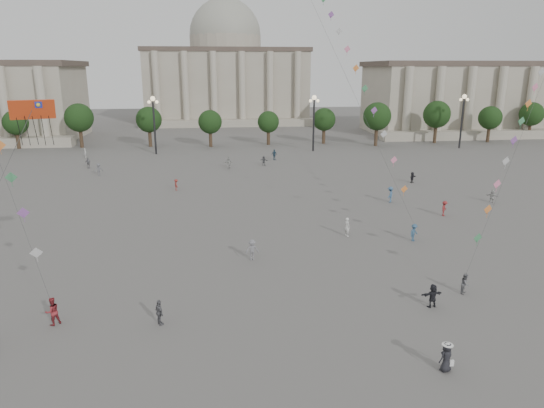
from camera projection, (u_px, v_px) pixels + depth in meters
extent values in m
plane|color=#5E5B59|center=(295.00, 371.00, 25.77)|extent=(360.00, 360.00, 0.00)
cube|color=#9F9686|center=(527.00, 99.00, 122.84)|extent=(80.00, 22.00, 16.00)
cube|color=#4D4139|center=(532.00, 64.00, 120.52)|extent=(81.60, 22.44, 1.20)
cube|color=#9F9686|center=(227.00, 87.00, 147.41)|extent=(46.00, 30.00, 20.00)
cube|color=#4D4139|center=(226.00, 51.00, 144.55)|extent=(46.92, 30.60, 1.20)
cube|color=#9F9686|center=(229.00, 123.00, 133.58)|extent=(48.30, 4.00, 2.00)
cylinder|color=#9F9686|center=(226.00, 44.00, 144.04)|extent=(21.00, 21.00, 5.00)
sphere|color=#9A9A8C|center=(225.00, 35.00, 143.36)|extent=(21.00, 21.00, 21.00)
cylinder|color=#3A2D1D|center=(20.00, 141.00, 95.22)|extent=(0.70, 0.70, 3.52)
sphere|color=black|center=(18.00, 122.00, 94.22)|extent=(5.12, 5.12, 5.12)
cylinder|color=#3A2D1D|center=(84.00, 140.00, 96.55)|extent=(0.70, 0.70, 3.52)
sphere|color=black|center=(82.00, 121.00, 95.56)|extent=(5.12, 5.12, 5.12)
cylinder|color=#3A2D1D|center=(145.00, 139.00, 97.89)|extent=(0.70, 0.70, 3.52)
sphere|color=black|center=(144.00, 121.00, 96.90)|extent=(5.12, 5.12, 5.12)
cylinder|color=#3A2D1D|center=(205.00, 138.00, 99.23)|extent=(0.70, 0.70, 3.52)
sphere|color=black|center=(204.00, 120.00, 98.24)|extent=(5.12, 5.12, 5.12)
cylinder|color=#3A2D1D|center=(263.00, 137.00, 100.57)|extent=(0.70, 0.70, 3.52)
sphere|color=black|center=(263.00, 119.00, 99.58)|extent=(5.12, 5.12, 5.12)
cylinder|color=#3A2D1D|center=(320.00, 136.00, 101.91)|extent=(0.70, 0.70, 3.52)
sphere|color=black|center=(320.00, 119.00, 100.91)|extent=(5.12, 5.12, 5.12)
cylinder|color=#3A2D1D|center=(375.00, 135.00, 103.24)|extent=(0.70, 0.70, 3.52)
sphere|color=black|center=(376.00, 118.00, 102.25)|extent=(5.12, 5.12, 5.12)
cylinder|color=#3A2D1D|center=(429.00, 135.00, 104.58)|extent=(0.70, 0.70, 3.52)
sphere|color=black|center=(430.00, 117.00, 103.59)|extent=(5.12, 5.12, 5.12)
cylinder|color=#3A2D1D|center=(481.00, 134.00, 105.92)|extent=(0.70, 0.70, 3.52)
sphere|color=black|center=(483.00, 117.00, 104.93)|extent=(5.12, 5.12, 5.12)
cylinder|color=#3A2D1D|center=(532.00, 133.00, 107.26)|extent=(0.70, 0.70, 3.52)
sphere|color=black|center=(535.00, 116.00, 106.26)|extent=(5.12, 5.12, 5.12)
cylinder|color=#262628|center=(155.00, 127.00, 89.70)|extent=(0.36, 0.36, 10.00)
sphere|color=#FFE5B2|center=(153.00, 99.00, 88.30)|extent=(0.90, 0.90, 0.90)
sphere|color=#FFE5B2|center=(149.00, 102.00, 88.38)|extent=(0.60, 0.60, 0.60)
sphere|color=#FFE5B2|center=(157.00, 102.00, 88.54)|extent=(0.60, 0.60, 0.60)
cylinder|color=#262628|center=(314.00, 125.00, 93.05)|extent=(0.36, 0.36, 10.00)
sphere|color=#FFE5B2|center=(314.00, 98.00, 91.64)|extent=(0.90, 0.90, 0.90)
sphere|color=#FFE5B2|center=(311.00, 101.00, 91.73)|extent=(0.60, 0.60, 0.60)
sphere|color=#FFE5B2|center=(318.00, 101.00, 91.88)|extent=(0.60, 0.60, 0.60)
cylinder|color=#262628|center=(462.00, 123.00, 96.39)|extent=(0.36, 0.36, 10.00)
sphere|color=#FFE5B2|center=(464.00, 97.00, 94.99)|extent=(0.90, 0.90, 0.90)
sphere|color=#FFE5B2|center=(461.00, 100.00, 95.07)|extent=(0.60, 0.60, 0.60)
sphere|color=#FFE5B2|center=(468.00, 100.00, 95.23)|extent=(0.60, 0.60, 0.60)
imported|color=#2B4961|center=(274.00, 155.00, 84.96)|extent=(1.18, 0.90, 1.87)
imported|color=#222328|center=(433.00, 296.00, 32.46)|extent=(1.58, 0.71, 1.64)
imported|color=#B3B4AF|center=(229.00, 163.00, 77.94)|extent=(1.64, 1.34, 1.75)
imported|color=slate|center=(252.00, 250.00, 40.48)|extent=(1.27, 0.89, 1.79)
imported|color=#B1B0AD|center=(492.00, 196.00, 57.95)|extent=(1.43, 1.19, 1.54)
imported|color=maroon|center=(444.00, 208.00, 52.65)|extent=(1.17, 1.22, 1.67)
imported|color=black|center=(412.00, 177.00, 68.00)|extent=(1.38, 1.26, 1.53)
imported|color=beige|center=(85.00, 153.00, 87.42)|extent=(0.40, 0.60, 1.64)
imported|color=#58595C|center=(264.00, 161.00, 80.15)|extent=(1.48, 1.21, 1.59)
imported|color=silver|center=(347.00, 227.00, 46.23)|extent=(0.67, 0.79, 1.85)
imported|color=slate|center=(88.00, 163.00, 77.95)|extent=(1.04, 0.60, 1.68)
imported|color=maroon|center=(176.00, 185.00, 63.70)|extent=(0.83, 1.10, 1.51)
imported|color=#5C5D61|center=(99.00, 170.00, 72.34)|extent=(1.38, 1.05, 1.89)
imported|color=#3A5E83|center=(390.00, 195.00, 57.97)|extent=(1.31, 1.42, 1.92)
imported|color=#5C5C61|center=(159.00, 312.00, 30.19)|extent=(0.84, 1.05, 1.67)
imported|color=maroon|center=(52.00, 311.00, 30.18)|extent=(1.12, 1.09, 1.82)
imported|color=#355777|center=(414.00, 232.00, 44.95)|extent=(1.22, 1.14, 1.65)
imported|color=#5D5E62|center=(465.00, 284.00, 34.46)|extent=(0.91, 0.91, 1.49)
imported|color=black|center=(446.00, 357.00, 25.54)|extent=(0.95, 0.79, 1.66)
cone|color=white|center=(448.00, 344.00, 25.33)|extent=(0.52, 0.52, 0.14)
cylinder|color=white|center=(448.00, 345.00, 25.35)|extent=(0.60, 0.60, 0.02)
cube|color=white|center=(452.00, 363.00, 25.50)|extent=(0.22, 0.10, 0.35)
cube|color=red|center=(32.00, 110.00, 25.13)|extent=(2.25, 1.23, 1.02)
cube|color=#18882C|center=(24.00, 105.00, 24.99)|extent=(0.39, 0.30, 0.34)
cube|color=#2132B8|center=(38.00, 105.00, 25.07)|extent=(0.39, 0.30, 0.34)
sphere|color=yellow|center=(24.00, 105.00, 24.95)|extent=(0.20, 0.20, 0.20)
sphere|color=yellow|center=(38.00, 105.00, 25.03)|extent=(0.20, 0.20, 0.20)
cube|color=silver|center=(36.00, 253.00, 30.67)|extent=(0.76, 0.25, 0.76)
cube|color=#9153A7|center=(23.00, 213.00, 31.46)|extent=(0.76, 0.25, 0.76)
cube|color=#428F5B|center=(11.00, 177.00, 32.30)|extent=(0.76, 0.25, 0.76)
cube|color=orange|center=(0.00, 145.00, 33.16)|extent=(0.76, 0.25, 0.76)
cube|color=orange|center=(404.00, 189.00, 45.59)|extent=(0.76, 0.25, 0.76)
cube|color=pink|center=(394.00, 160.00, 46.57)|extent=(0.76, 0.25, 0.76)
cube|color=silver|center=(384.00, 134.00, 47.61)|extent=(0.76, 0.25, 0.76)
cube|color=#9153A7|center=(374.00, 110.00, 48.67)|extent=(0.76, 0.25, 0.76)
cube|color=#428F5B|center=(365.00, 88.00, 49.76)|extent=(0.76, 0.25, 0.76)
cube|color=orange|center=(356.00, 68.00, 50.86)|extent=(0.76, 0.25, 0.76)
cube|color=pink|center=(347.00, 49.00, 51.98)|extent=(0.76, 0.25, 0.76)
cube|color=silver|center=(339.00, 31.00, 53.11)|extent=(0.76, 0.25, 0.76)
cube|color=#9153A7|center=(331.00, 15.00, 54.24)|extent=(0.76, 0.25, 0.76)
cube|color=#428F5B|center=(478.00, 238.00, 35.25)|extent=(0.76, 0.25, 0.76)
cube|color=orange|center=(488.00, 209.00, 36.35)|extent=(0.76, 0.25, 0.76)
cube|color=pink|center=(497.00, 184.00, 37.49)|extent=(0.76, 0.25, 0.76)
cube|color=silver|center=(506.00, 161.00, 38.64)|extent=(0.76, 0.25, 0.76)
cube|color=#9153A7|center=(514.00, 140.00, 39.82)|extent=(0.76, 0.25, 0.76)
cube|color=#428F5B|center=(522.00, 121.00, 41.00)|extent=(0.76, 0.25, 0.76)
cube|color=orange|center=(529.00, 103.00, 42.19)|extent=(0.76, 0.25, 0.76)
cube|color=pink|center=(535.00, 87.00, 43.39)|extent=(0.76, 0.25, 0.76)
cube|color=silver|center=(541.00, 72.00, 44.60)|extent=(0.76, 0.25, 0.76)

